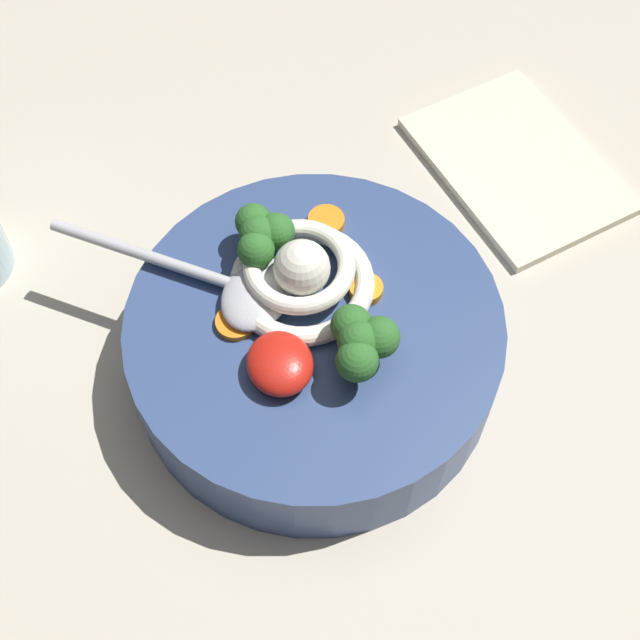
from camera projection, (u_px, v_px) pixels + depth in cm
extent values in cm
cube|color=#BCB29E|center=(319.00, 391.00, 63.04)|extent=(108.49, 108.49, 3.95)
cylinder|color=#334775|center=(320.00, 343.00, 59.35)|extent=(24.62, 24.62, 5.98)
cylinder|color=#B27A33|center=(320.00, 341.00, 59.14)|extent=(21.66, 21.66, 5.50)
torus|color=silver|center=(298.00, 284.00, 57.45)|extent=(9.45, 9.45, 1.30)
torus|color=silver|center=(301.00, 266.00, 56.93)|extent=(10.12, 10.12, 1.17)
sphere|color=silver|center=(297.00, 269.00, 56.00)|extent=(3.67, 3.67, 3.67)
ellipsoid|color=#B7B7BC|center=(258.00, 293.00, 56.92)|extent=(7.44, 7.18, 1.60)
cylinder|color=#B7B7BC|center=(153.00, 258.00, 58.34)|extent=(9.95, 12.25, 0.80)
ellipsoid|color=red|center=(280.00, 364.00, 53.99)|extent=(4.53, 4.08, 2.04)
cylinder|color=#7A9E60|center=(260.00, 251.00, 58.79)|extent=(1.24, 1.24, 1.33)
sphere|color=#2D6628|center=(258.00, 234.00, 57.18)|extent=(2.44, 2.44, 2.44)
sphere|color=#2D6628|center=(253.00, 222.00, 57.97)|extent=(2.44, 2.44, 2.44)
sphere|color=#2D6628|center=(256.00, 250.00, 56.66)|extent=(2.44, 2.44, 2.44)
sphere|color=#2D6628|center=(276.00, 231.00, 57.51)|extent=(2.44, 2.44, 2.44)
cylinder|color=#7A9E60|center=(357.00, 357.00, 54.56)|extent=(1.33, 1.33, 1.42)
sphere|color=#2D6628|center=(358.00, 341.00, 52.84)|extent=(2.60, 2.60, 2.60)
sphere|color=#2D6628|center=(352.00, 325.00, 53.69)|extent=(2.60, 2.60, 2.60)
sphere|color=#2D6628|center=(357.00, 361.00, 52.29)|extent=(2.60, 2.60, 2.60)
sphere|color=#2D6628|center=(379.00, 337.00, 53.20)|extent=(2.60, 2.60, 2.60)
cylinder|color=orange|center=(366.00, 289.00, 57.55)|extent=(2.21, 2.21, 0.76)
cylinder|color=orange|center=(236.00, 322.00, 56.43)|extent=(2.60, 2.60, 0.48)
cylinder|color=orange|center=(326.00, 222.00, 60.44)|extent=(2.51, 2.51, 0.71)
cube|color=beige|center=(517.00, 164.00, 70.85)|extent=(19.02, 15.16, 0.80)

